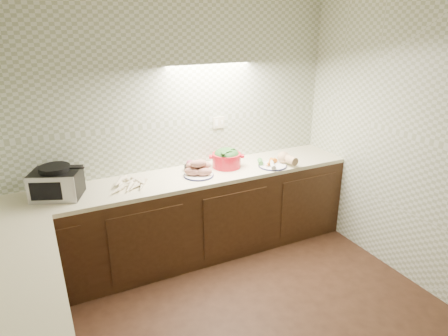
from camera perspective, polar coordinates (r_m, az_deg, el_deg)
name	(u,v)px	position (r m, az deg, el deg)	size (l,w,h in m)	color
room	(265,148)	(2.40, 5.87, 2.84)	(3.60, 3.60, 2.60)	black
counter	(138,281)	(3.28, -12.20, -15.46)	(3.60, 3.60, 0.90)	black
toaster_oven	(56,183)	(3.72, -22.82, -1.95)	(0.48, 0.43, 0.28)	black
parsnip_pile	(126,184)	(3.77, -13.76, -2.29)	(0.33, 0.35, 0.07)	beige
sweet_potato_plate	(198,170)	(3.92, -3.67, -0.25)	(0.31, 0.30, 0.17)	#14163B
onion_bowl	(191,166)	(4.06, -4.70, 0.22)	(0.15, 0.15, 0.11)	black
dutch_oven	(227,158)	(4.13, 0.37, 1.46)	(0.39, 0.39, 0.21)	red
veg_plate	(278,161)	(4.23, 7.66, 1.03)	(0.36, 0.30, 0.14)	#14163B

